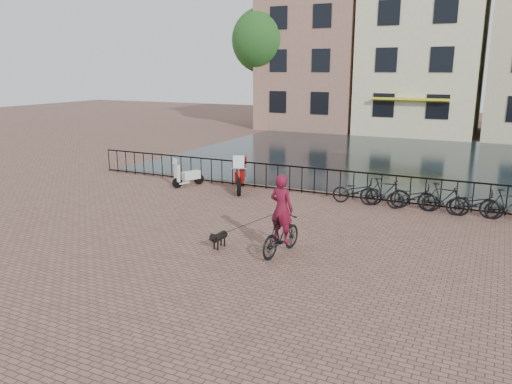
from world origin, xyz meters
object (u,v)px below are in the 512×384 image
at_px(cyclist, 281,220).
at_px(dog, 219,239).
at_px(scooter, 188,171).
at_px(motorcycle, 240,171).

height_order(cyclist, dog, cyclist).
relative_size(cyclist, dog, 3.26).
xyz_separation_m(cyclist, scooter, (-6.38, 5.38, -0.31)).
xyz_separation_m(dog, motorcycle, (-2.49, 5.93, 0.53)).
distance_m(motorcycle, scooter, 2.27).
relative_size(dog, motorcycle, 0.34).
xyz_separation_m(motorcycle, scooter, (-2.25, -0.26, -0.17)).
distance_m(cyclist, motorcycle, 6.99).
bearing_deg(cyclist, scooter, -31.24).
relative_size(cyclist, motorcycle, 1.10).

